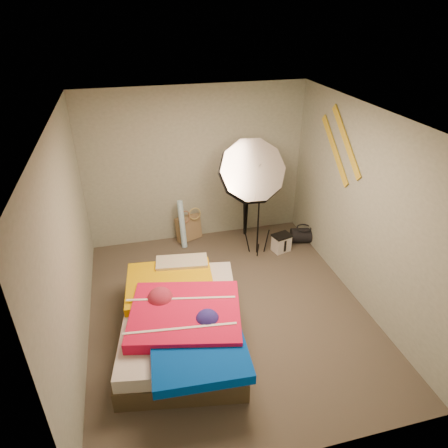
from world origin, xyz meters
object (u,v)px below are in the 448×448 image
object	(u,v)px
wrapping_roll	(182,224)
bed	(183,320)
camera_tripod	(246,200)
tote_bag	(189,228)
duffel_bag	(303,235)
camera_case	(281,243)
photo_umbrella	(251,172)

from	to	relation	value
wrapping_roll	bed	xyz separation A→B (m)	(-0.33, -2.07, -0.11)
camera_tripod	bed	bearing A→B (deg)	-123.31
tote_bag	bed	size ratio (longest dim) A/B	0.19
tote_bag	bed	world-z (taller)	bed
duffel_bag	camera_tripod	size ratio (longest dim) A/B	0.36
wrapping_roll	duffel_bag	distance (m)	2.02
wrapping_roll	camera_case	xyz separation A→B (m)	(1.51, -0.55, -0.26)
wrapping_roll	photo_umbrella	distance (m)	1.53
tote_bag	wrapping_roll	size ratio (longest dim) A/B	0.54
duffel_bag	camera_case	bearing A→B (deg)	-148.85
tote_bag	camera_case	bearing A→B (deg)	-49.78
duffel_bag	photo_umbrella	size ratio (longest dim) A/B	0.20
duffel_bag	camera_tripod	xyz separation A→B (m)	(-0.86, 0.49, 0.52)
photo_umbrella	bed	bearing A→B (deg)	-130.92
camera_case	camera_tripod	size ratio (longest dim) A/B	0.24
tote_bag	photo_umbrella	distance (m)	1.67
camera_case	photo_umbrella	xyz separation A→B (m)	(-0.57, -0.06, 1.30)
duffel_bag	photo_umbrella	bearing A→B (deg)	-156.54
photo_umbrella	camera_tripod	distance (m)	1.07
duffel_bag	bed	world-z (taller)	bed
tote_bag	camera_tripod	xyz separation A→B (m)	(0.97, -0.08, 0.43)
photo_umbrella	camera_case	bearing A→B (deg)	5.58
tote_bag	camera_case	world-z (taller)	tote_bag
wrapping_roll	camera_case	bearing A→B (deg)	-20.09
camera_case	photo_umbrella	world-z (taller)	photo_umbrella
tote_bag	camera_tripod	distance (m)	1.06
wrapping_roll	bed	distance (m)	2.10
wrapping_roll	camera_tripod	size ratio (longest dim) A/B	0.70
bed	photo_umbrella	xyz separation A→B (m)	(1.27, 1.46, 1.15)
camera_tripod	wrapping_roll	bearing A→B (deg)	-174.66
camera_case	camera_tripod	distance (m)	0.93
tote_bag	photo_umbrella	bearing A→B (deg)	-66.08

